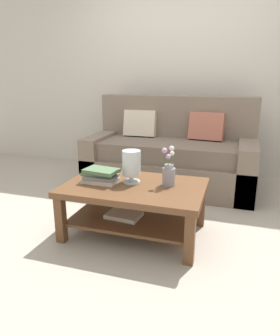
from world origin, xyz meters
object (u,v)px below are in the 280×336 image
at_px(glass_hurricane_vase, 131,164).
at_px(flower_pitcher, 169,172).
at_px(couch, 171,156).
at_px(coffee_table, 134,198).
at_px(book_stack_main, 101,176).

bearing_deg(glass_hurricane_vase, flower_pitcher, 5.44).
height_order(couch, flower_pitcher, couch).
bearing_deg(glass_hurricane_vase, couch, 87.15).
distance_m(coffee_table, glass_hurricane_vase, 0.28).
relative_size(book_stack_main, glass_hurricane_vase, 1.14).
distance_m(book_stack_main, glass_hurricane_vase, 0.28).
distance_m(couch, coffee_table, 1.30).
relative_size(coffee_table, flower_pitcher, 3.55).
height_order(couch, book_stack_main, couch).
bearing_deg(glass_hurricane_vase, book_stack_main, -163.36).
bearing_deg(book_stack_main, couch, 76.89).
bearing_deg(couch, glass_hurricane_vase, -92.85).
xyz_separation_m(book_stack_main, flower_pitcher, (0.55, 0.10, 0.05)).
bearing_deg(glass_hurricane_vase, coffee_table, -50.60).
height_order(coffee_table, flower_pitcher, flower_pitcher).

